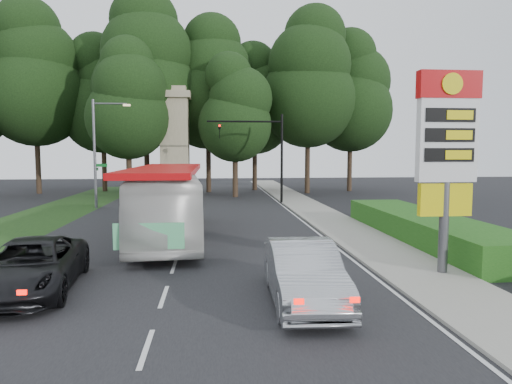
{
  "coord_description": "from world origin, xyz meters",
  "views": [
    {
      "loc": [
        1.45,
        -12.56,
        4.21
      ],
      "look_at": [
        3.58,
        9.96,
        2.2
      ],
      "focal_mm": 32.0,
      "sensor_mm": 36.0,
      "label": 1
    }
  ],
  "objects": [
    {
      "name": "ground",
      "position": [
        0.0,
        0.0,
        0.0
      ],
      "size": [
        120.0,
        120.0,
        0.0
      ],
      "primitive_type": "plane",
      "color": "black",
      "rests_on": "ground"
    },
    {
      "name": "road_surface",
      "position": [
        0.0,
        12.0,
        0.01
      ],
      "size": [
        14.0,
        80.0,
        0.02
      ],
      "primitive_type": "cube",
      "color": "black",
      "rests_on": "ground"
    },
    {
      "name": "transit_bus",
      "position": [
        -0.81,
        9.62,
        1.73
      ],
      "size": [
        3.82,
        12.6,
        3.46
      ],
      "primitive_type": "imported",
      "rotation": [
        0.0,
        0.0,
        0.07
      ],
      "color": "silver",
      "rests_on": "ground"
    },
    {
      "name": "gas_station_pylon",
      "position": [
        9.2,
        1.99,
        4.45
      ],
      "size": [
        2.1,
        0.45,
        6.85
      ],
      "color": "#59595E",
      "rests_on": "ground"
    },
    {
      "name": "tree_monument_left",
      "position": [
        -6.0,
        29.0,
        8.68
      ],
      "size": [
        7.28,
        7.28,
        14.3
      ],
      "color": "#2D2116",
      "rests_on": "ground"
    },
    {
      "name": "tree_center_right",
      "position": [
        1.0,
        35.0,
        11.02
      ],
      "size": [
        9.24,
        9.24,
        18.15
      ],
      "color": "#2D2116",
      "rests_on": "ground"
    },
    {
      "name": "monument",
      "position": [
        -2.0,
        30.0,
        5.1
      ],
      "size": [
        3.0,
        3.0,
        10.05
      ],
      "color": "gray",
      "rests_on": "ground"
    },
    {
      "name": "grass_verge_left",
      "position": [
        -9.5,
        18.0,
        0.01
      ],
      "size": [
        5.0,
        50.0,
        0.02
      ],
      "primitive_type": "cube",
      "color": "#193814",
      "rests_on": "ground"
    },
    {
      "name": "tree_west_mid",
      "position": [
        -16.0,
        35.0,
        11.69
      ],
      "size": [
        9.8,
        9.8,
        19.25
      ],
      "color": "#2D2116",
      "rests_on": "ground"
    },
    {
      "name": "streetlight_signs",
      "position": [
        -6.99,
        22.01,
        4.44
      ],
      "size": [
        2.75,
        0.98,
        8.0
      ],
      "color": "#59595E",
      "rests_on": "ground"
    },
    {
      "name": "sidewalk_right",
      "position": [
        8.5,
        12.0,
        0.06
      ],
      "size": [
        3.0,
        80.0,
        0.12
      ],
      "primitive_type": "cube",
      "color": "gray",
      "rests_on": "ground"
    },
    {
      "name": "tree_center_left",
      "position": [
        -5.0,
        33.0,
        12.02
      ],
      "size": [
        10.08,
        10.08,
        19.8
      ],
      "color": "#2D2116",
      "rests_on": "ground"
    },
    {
      "name": "tree_west_near",
      "position": [
        -10.0,
        37.0,
        10.02
      ],
      "size": [
        8.4,
        8.4,
        16.5
      ],
      "color": "#2D2116",
      "rests_on": "ground"
    },
    {
      "name": "tree_far_east",
      "position": [
        16.0,
        35.0,
        10.35
      ],
      "size": [
        8.68,
        8.68,
        17.05
      ],
      "color": "#2D2116",
      "rests_on": "ground"
    },
    {
      "name": "tree_east_mid",
      "position": [
        11.0,
        33.0,
        11.35
      ],
      "size": [
        9.52,
        9.52,
        18.7
      ],
      "color": "#2D2116",
      "rests_on": "ground"
    },
    {
      "name": "tree_east_near",
      "position": [
        6.0,
        37.0,
        9.68
      ],
      "size": [
        8.12,
        8.12,
        15.95
      ],
      "color": "#2D2116",
      "rests_on": "ground"
    },
    {
      "name": "suv_charcoal",
      "position": [
        -4.02,
        1.4,
        0.79
      ],
      "size": [
        3.13,
        5.87,
        1.57
      ],
      "primitive_type": "imported",
      "rotation": [
        0.0,
        0.0,
        0.1
      ],
      "color": "black",
      "rests_on": "ground"
    },
    {
      "name": "sedan_silver",
      "position": [
        3.93,
        -0.34,
        0.85
      ],
      "size": [
        1.92,
        5.19,
        1.7
      ],
      "primitive_type": "imported",
      "rotation": [
        0.0,
        0.0,
        -0.03
      ],
      "color": "#B0B3B9",
      "rests_on": "ground"
    },
    {
      "name": "traffic_signal_mast",
      "position": [
        5.68,
        24.0,
        4.67
      ],
      "size": [
        6.1,
        0.35,
        7.2
      ],
      "color": "black",
      "rests_on": "ground"
    },
    {
      "name": "tree_monument_right",
      "position": [
        3.5,
        29.5,
        8.01
      ],
      "size": [
        6.72,
        6.72,
        13.2
      ],
      "color": "#2D2116",
      "rests_on": "ground"
    },
    {
      "name": "hedge",
      "position": [
        11.5,
        8.0,
        0.6
      ],
      "size": [
        3.0,
        14.0,
        1.2
      ],
      "primitive_type": "cube",
      "color": "#1D5015",
      "rests_on": "ground"
    }
  ]
}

